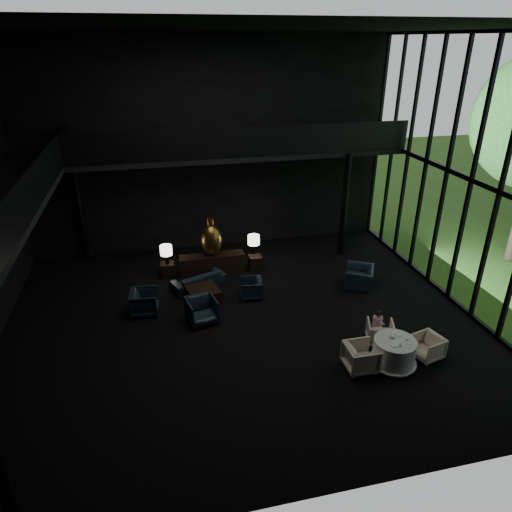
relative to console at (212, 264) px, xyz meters
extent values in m
cube|color=black|center=(0.43, -3.46, -0.37)|extent=(14.00, 12.00, 0.02)
cube|color=black|center=(0.43, -3.46, 7.63)|extent=(14.00, 12.00, 0.02)
cube|color=black|center=(0.43, 2.54, 3.63)|extent=(14.00, 0.04, 8.00)
cube|color=black|center=(0.43, -9.46, 3.63)|extent=(14.00, 0.04, 8.00)
cube|color=black|center=(1.43, 1.54, 3.63)|extent=(12.00, 2.00, 0.25)
cube|color=black|center=(-4.57, -3.46, 4.23)|extent=(0.06, 12.00, 1.00)
cube|color=black|center=(1.43, 0.54, 4.23)|extent=(12.00, 0.06, 1.00)
cylinder|color=black|center=(-4.57, 2.24, 1.63)|extent=(0.24, 0.24, 4.00)
cylinder|color=black|center=(5.23, 0.54, 1.63)|extent=(0.24, 0.24, 4.00)
cube|color=black|center=(0.00, 0.00, 0.00)|extent=(2.32, 0.53, 0.74)
ellipsoid|color=#A8662D|center=(0.00, 0.03, 0.95)|extent=(0.75, 0.75, 1.16)
cylinder|color=#A8662D|center=(0.00, 0.03, 1.65)|extent=(0.26, 0.26, 0.24)
cube|color=black|center=(-1.60, 0.15, -0.11)|extent=(0.47, 0.47, 0.52)
cylinder|color=black|center=(-1.60, 0.06, 0.34)|extent=(0.13, 0.13, 0.37)
cylinder|color=white|center=(-1.60, 0.06, 0.69)|extent=(0.43, 0.43, 0.34)
cube|color=black|center=(1.60, 0.02, -0.12)|extent=(0.46, 0.46, 0.50)
cylinder|color=black|center=(1.60, 0.25, 0.33)|extent=(0.13, 0.13, 0.38)
cylinder|color=white|center=(1.60, 0.25, 0.69)|extent=(0.44, 0.44, 0.35)
imported|color=#0F202F|center=(-0.62, -0.92, -0.05)|extent=(1.71, 1.06, 0.65)
imported|color=black|center=(-2.43, -2.18, 0.09)|extent=(0.91, 0.96, 0.91)
imported|color=#141D31|center=(1.00, -1.99, -0.04)|extent=(0.69, 0.72, 0.66)
imported|color=#192032|center=(-0.76, -3.10, 0.12)|extent=(1.10, 1.06, 0.97)
imported|color=black|center=(4.79, -2.10, 0.09)|extent=(1.10, 1.25, 0.92)
cube|color=black|center=(-0.57, -1.85, -0.15)|extent=(1.15, 1.15, 0.43)
cylinder|color=white|center=(3.88, -6.23, 0.01)|extent=(1.09, 1.09, 0.75)
cone|color=white|center=(3.88, -6.23, -0.32)|extent=(1.24, 1.24, 0.10)
imported|color=#BDB48F|center=(3.98, -5.27, -0.03)|extent=(0.82, 0.80, 0.68)
imported|color=beige|center=(4.90, -6.16, -0.04)|extent=(0.75, 0.78, 0.67)
imported|color=beige|center=(2.96, -6.21, 0.05)|extent=(0.77, 0.82, 0.83)
cylinder|color=pink|center=(3.88, -5.22, 0.27)|extent=(0.27, 0.27, 0.38)
sphere|color=#D8A884|center=(3.88, -5.22, 0.56)|extent=(0.19, 0.19, 0.19)
ellipsoid|color=black|center=(3.88, -5.22, 0.59)|extent=(0.20, 0.20, 0.13)
cylinder|color=white|center=(3.75, -6.40, 0.39)|extent=(0.26, 0.26, 0.01)
cylinder|color=white|center=(4.09, -5.98, 0.39)|extent=(0.30, 0.30, 0.02)
cylinder|color=white|center=(4.17, -6.40, 0.39)|extent=(0.17, 0.17, 0.01)
cylinder|color=white|center=(4.17, -6.27, 0.42)|extent=(0.09, 0.09, 0.06)
ellipsoid|color=white|center=(3.85, -6.09, 0.42)|extent=(0.16, 0.16, 0.08)
cylinder|color=#99999E|center=(3.87, -6.47, 0.42)|extent=(0.07, 0.07, 0.07)
camera|label=1|loc=(-1.81, -14.81, 7.40)|focal=32.00mm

